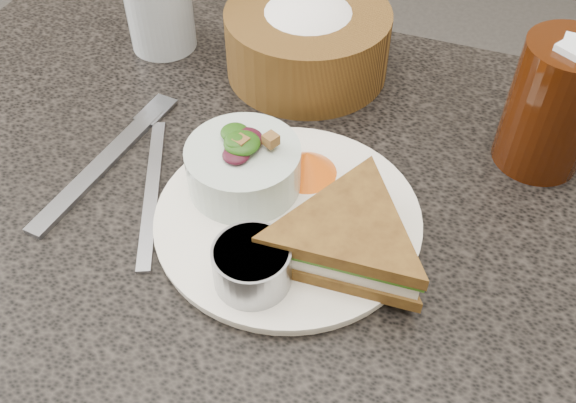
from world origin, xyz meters
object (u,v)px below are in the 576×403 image
Objects in this scene: salad_bowl at (243,161)px; sandwich at (348,238)px; water_glass at (158,1)px; bread_basket at (308,31)px; cola_glass at (555,101)px; dressing_ramekin at (252,266)px; dinner_plate at (288,219)px; dining_table at (285,388)px.

sandwich is at bearing -22.51° from salad_bowl.
salad_bowl is 0.29m from water_glass.
cola_glass is (0.28, -0.06, 0.02)m from bread_basket.
sandwich is at bearing 38.74° from dressing_ramekin.
bread_basket is at bearing 92.44° from salad_bowl.
dinner_plate is at bearing 88.12° from dressing_ramekin.
water_glass reaches higher than dressing_ramekin.
dining_table is 3.96× the size of dinner_plate.
cola_glass reaches higher than salad_bowl.
salad_bowl is (-0.12, 0.05, 0.01)m from sandwich.
water_glass is at bearing 138.29° from dining_table.
salad_bowl is at bearing -150.36° from cola_glass.
water_glass is at bearing 173.27° from cola_glass.
cola_glass reaches higher than dining_table.
cola_glass is 0.47m from water_glass.
dining_table is 0.42m from dressing_ramekin.
water_glass is (-0.47, 0.06, -0.01)m from cola_glass.
salad_bowl reaches higher than dinner_plate.
bread_basket reaches higher than dining_table.
sandwich is 1.53× the size of salad_bowl.
dinner_plate is at bearing -42.38° from water_glass.
water_glass is (-0.25, 0.22, 0.44)m from dining_table.
water_glass is at bearing -177.20° from bread_basket.
sandwich is 2.52× the size of dressing_ramekin.
cola_glass is at bearing -13.08° from bread_basket.
dining_table is 8.04× the size of water_glass.
water_glass is at bearing 137.62° from dinner_plate.
dinner_plate is at bearing 155.52° from sandwich.
dressing_ramekin is at bearing -79.26° from bread_basket.
dining_table is at bearing -143.87° from cola_glass.
dinner_plate reaches higher than dining_table.
water_glass is (-0.32, 0.26, 0.03)m from sandwich.
water_glass is (-0.25, 0.23, 0.06)m from dinner_plate.
bread_basket is at bearing 100.74° from dressing_ramekin.
cola_glass is (0.22, 0.26, 0.04)m from dressing_ramekin.
dining_table is at bearing -41.71° from water_glass.
dinner_plate is 1.30× the size of bread_basket.
salad_bowl reaches higher than dressing_ramekin.
water_glass reaches higher than dining_table.
salad_bowl is 0.12m from dressing_ramekin.
dressing_ramekin is at bearing -63.77° from salad_bowl.
dinner_plate is 2.25× the size of salad_bowl.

